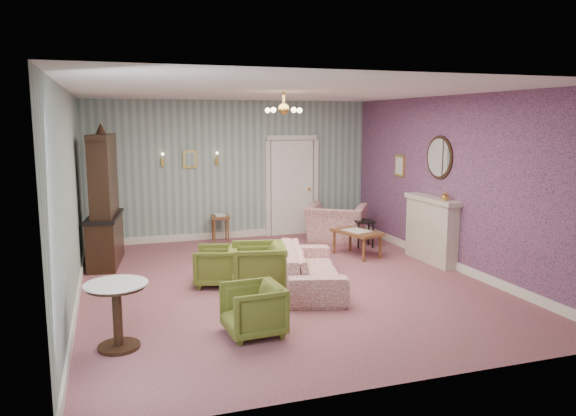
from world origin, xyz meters
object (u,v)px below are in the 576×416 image
object	(u,v)px
olive_chair_a	(253,307)
side_table_black	(364,234)
pedestal_table	(117,316)
coffee_table	(357,243)
sofa_chintz	(311,261)
olive_chair_b	(258,265)
wingback_chair	(336,217)
fireplace	(431,230)
olive_chair_c	(216,264)
dresser	(103,196)

from	to	relation	value
olive_chair_a	side_table_black	xyz separation A→B (m)	(3.22, 3.68, -0.06)
olive_chair_a	pedestal_table	world-z (taller)	pedestal_table
olive_chair_a	coffee_table	distance (m)	4.15
pedestal_table	olive_chair_a	bearing A→B (deg)	-3.29
sofa_chintz	side_table_black	bearing A→B (deg)	-27.22
olive_chair_b	wingback_chair	size ratio (longest dim) A/B	0.67
olive_chair_a	sofa_chintz	distance (m)	2.00
coffee_table	fireplace	bearing A→B (deg)	-36.85
olive_chair_c	sofa_chintz	size ratio (longest dim) A/B	0.32
fireplace	olive_chair_a	bearing A→B (deg)	-149.35
olive_chair_a	pedestal_table	distance (m)	1.51
wingback_chair	pedestal_table	distance (m)	6.16
olive_chair_c	fireplace	distance (m)	3.88
olive_chair_b	coffee_table	distance (m)	2.71
olive_chair_a	coffee_table	size ratio (longest dim) A/B	0.71
sofa_chintz	olive_chair_c	bearing A→B (deg)	81.27
olive_chair_a	wingback_chair	xyz separation A→B (m)	(2.93, 4.36, 0.18)
olive_chair_b	pedestal_table	world-z (taller)	olive_chair_b
olive_chair_a	olive_chair_c	bearing A→B (deg)	177.23
sofa_chintz	olive_chair_a	bearing A→B (deg)	154.15
dresser	fireplace	distance (m)	5.74
olive_chair_b	olive_chair_a	bearing A→B (deg)	-5.92
fireplace	side_table_black	distance (m)	1.56
olive_chair_c	pedestal_table	xyz separation A→B (m)	(-1.48, -2.01, 0.05)
side_table_black	pedestal_table	distance (m)	5.94
olive_chair_c	sofa_chintz	xyz separation A→B (m)	(1.32, -0.57, 0.08)
olive_chair_c	side_table_black	distance (m)	3.62
fireplace	pedestal_table	world-z (taller)	fireplace
dresser	fireplace	xyz separation A→B (m)	(5.46, -1.64, -0.62)
sofa_chintz	pedestal_table	bearing A→B (deg)	131.71
olive_chair_c	dresser	size ratio (longest dim) A/B	0.27
olive_chair_b	olive_chair_c	xyz separation A→B (m)	(-0.53, 0.48, -0.06)
olive_chair_a	olive_chair_b	world-z (taller)	olive_chair_b
side_table_black	pedestal_table	xyz separation A→B (m)	(-4.73, -3.59, 0.11)
olive_chair_b	olive_chair_c	size ratio (longest dim) A/B	1.19
wingback_chair	pedestal_table	bearing A→B (deg)	77.04
dresser	pedestal_table	bearing A→B (deg)	-80.68
olive_chair_a	pedestal_table	size ratio (longest dim) A/B	0.89
olive_chair_a	olive_chair_b	xyz separation A→B (m)	(0.50, 1.61, 0.06)
olive_chair_b	olive_chair_c	distance (m)	0.72
coffee_table	side_table_black	size ratio (longest dim) A/B	1.74
fireplace	coffee_table	xyz separation A→B (m)	(-1.06, 0.79, -0.34)
fireplace	dresser	bearing A→B (deg)	163.34
olive_chair_c	coffee_table	xyz separation A→B (m)	(2.81, 0.98, -0.09)
olive_chair_a	fireplace	xyz separation A→B (m)	(3.84, 2.28, 0.25)
pedestal_table	olive_chair_c	bearing A→B (deg)	53.62
olive_chair_c	fireplace	bearing A→B (deg)	109.86
sofa_chintz	pedestal_table	world-z (taller)	sofa_chintz
olive_chair_a	olive_chair_c	xyz separation A→B (m)	(-0.03, 2.09, -0.01)
side_table_black	pedestal_table	bearing A→B (deg)	-142.76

